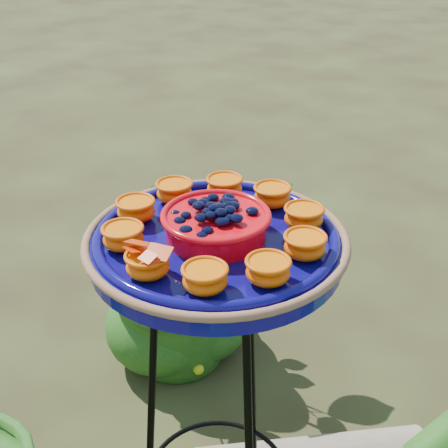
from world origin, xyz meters
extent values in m
torus|color=black|center=(-0.02, 0.04, 0.94)|extent=(0.30, 0.30, 0.02)
cylinder|color=black|center=(-0.03, 0.20, 0.47)|extent=(0.03, 0.09, 0.94)
cylinder|color=black|center=(-0.14, -0.05, 0.47)|extent=(0.08, 0.07, 0.94)
cylinder|color=#0B0860|center=(-0.02, 0.04, 0.97)|extent=(0.53, 0.53, 0.04)
torus|color=#8D5E3F|center=(-0.02, 0.04, 0.99)|extent=(0.50, 0.50, 0.02)
torus|color=#0B0860|center=(-0.02, 0.04, 1.00)|extent=(0.46, 0.46, 0.02)
cylinder|color=red|center=(-0.02, 0.04, 1.02)|extent=(0.21, 0.21, 0.05)
torus|color=red|center=(-0.02, 0.04, 1.04)|extent=(0.21, 0.21, 0.01)
ellipsoid|color=black|center=(-0.02, 0.04, 1.05)|extent=(0.17, 0.17, 0.03)
ellipsoid|color=#E74B02|center=(0.15, 0.09, 1.01)|extent=(0.07, 0.07, 0.04)
cylinder|color=#FD9105|center=(0.15, 0.09, 1.03)|extent=(0.07, 0.07, 0.01)
ellipsoid|color=#E74B02|center=(0.09, 0.18, 1.01)|extent=(0.07, 0.07, 0.04)
cylinder|color=#FD9105|center=(0.09, 0.18, 1.03)|extent=(0.07, 0.07, 0.01)
ellipsoid|color=#E74B02|center=(-0.01, 0.22, 1.01)|extent=(0.07, 0.07, 0.04)
cylinder|color=#FD9105|center=(-0.01, 0.22, 1.03)|extent=(0.07, 0.07, 0.01)
ellipsoid|color=#E74B02|center=(-0.12, 0.19, 1.01)|extent=(0.07, 0.07, 0.04)
cylinder|color=#FD9105|center=(-0.12, 0.19, 1.03)|extent=(0.07, 0.07, 0.01)
ellipsoid|color=#E74B02|center=(-0.18, 0.10, 1.01)|extent=(0.07, 0.07, 0.04)
cylinder|color=#FD9105|center=(-0.18, 0.10, 1.03)|extent=(0.07, 0.07, 0.01)
ellipsoid|color=#E74B02|center=(-0.18, 0.00, 1.01)|extent=(0.07, 0.07, 0.04)
cylinder|color=#FD9105|center=(-0.18, 0.00, 1.03)|extent=(0.07, 0.07, 0.01)
ellipsoid|color=#E74B02|center=(-0.13, -0.09, 1.01)|extent=(0.07, 0.07, 0.04)
cylinder|color=#FD9105|center=(-0.13, -0.09, 1.03)|extent=(0.07, 0.07, 0.01)
ellipsoid|color=#E74B02|center=(-0.03, -0.13, 1.01)|extent=(0.07, 0.07, 0.04)
cylinder|color=#FD9105|center=(-0.03, -0.13, 1.03)|extent=(0.07, 0.07, 0.01)
ellipsoid|color=#E74B02|center=(0.08, -0.10, 1.01)|extent=(0.07, 0.07, 0.04)
cylinder|color=#FD9105|center=(0.08, -0.10, 1.03)|extent=(0.07, 0.07, 0.01)
ellipsoid|color=#E74B02|center=(0.14, -0.02, 1.01)|extent=(0.07, 0.07, 0.04)
cylinder|color=#FD9105|center=(0.14, -0.02, 1.03)|extent=(0.07, 0.07, 0.01)
cylinder|color=black|center=(-0.03, -0.13, 1.04)|extent=(0.02, 0.03, 0.00)
cube|color=#F83F04|center=(-0.05, -0.12, 1.05)|extent=(0.05, 0.04, 0.01)
cube|color=#F83F04|center=(0.00, -0.12, 1.05)|extent=(0.05, 0.04, 0.01)
imported|color=#1D5215|center=(-0.65, 0.61, 0.39)|extent=(0.87, 0.91, 0.78)
camera|label=1|loc=(0.63, -0.73, 1.59)|focal=50.00mm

